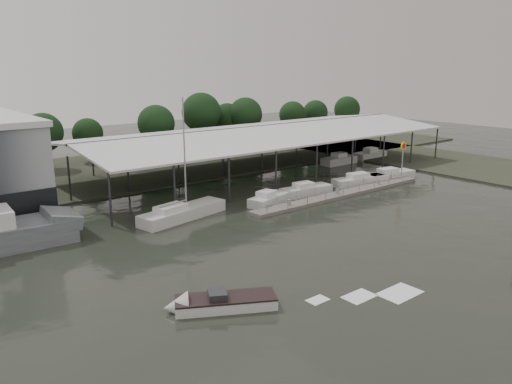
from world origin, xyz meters
TOP-DOWN VIEW (x-y plane):
  - ground at (0.00, 0.00)m, footprint 200.00×200.00m
  - land_strip_far at (0.00, 42.00)m, footprint 140.00×30.00m
  - land_strip_east at (45.00, 10.00)m, footprint 20.00×60.00m
  - covered_boat_shed at (17.00, 28.00)m, footprint 58.24×24.00m
  - floating_dock at (15.00, 10.00)m, footprint 28.00×2.00m
  - shell_fuel_sign at (27.00, 9.99)m, footprint 1.10×0.18m
  - distant_commercial_buildings at (59.03, 44.69)m, footprint 22.00×8.00m
  - white_sailboat at (-5.30, 14.26)m, footprint 10.54×4.55m
  - speedboat_underway at (-13.85, -4.44)m, footprint 16.77×10.04m
  - moored_cruiser_0 at (5.46, 12.80)m, footprint 6.18×3.62m
  - moored_cruiser_1 at (11.80, 13.18)m, footprint 6.95×2.85m
  - moored_cruiser_2 at (21.32, 12.54)m, footprint 8.48×3.51m
  - moored_cruiser_3 at (27.09, 12.00)m, footprint 8.29×3.19m
  - horizon_tree_line at (24.60, 47.91)m, footprint 72.16×10.05m

SIDE VIEW (x-z plane):
  - ground at x=0.00m, z-range 0.00..0.00m
  - land_strip_far at x=0.00m, z-range -0.05..0.25m
  - land_strip_east at x=45.00m, z-range -0.05..0.25m
  - floating_dock at x=15.00m, z-range -0.50..0.90m
  - speedboat_underway at x=-13.85m, z-range -0.61..1.39m
  - moored_cruiser_1 at x=11.80m, z-range -0.24..1.46m
  - moored_cruiser_2 at x=21.32m, z-range -0.24..1.46m
  - moored_cruiser_3 at x=27.09m, z-range -0.24..1.46m
  - moored_cruiser_0 at x=5.46m, z-range -0.24..1.46m
  - white_sailboat at x=-5.30m, z-range -5.70..6.99m
  - distant_commercial_buildings at x=59.03m, z-range -0.16..3.84m
  - shell_fuel_sign at x=27.00m, z-range 1.15..6.70m
  - horizon_tree_line at x=24.60m, z-range 0.69..11.50m
  - covered_boat_shed at x=17.00m, z-range 2.65..9.61m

